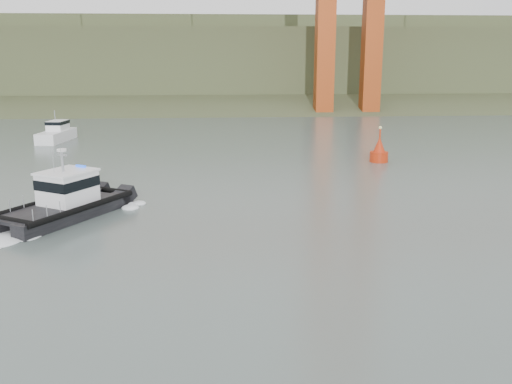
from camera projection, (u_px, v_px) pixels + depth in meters
ground at (228, 302)px, 23.99m from camera, size 400.00×400.00×0.00m
headlands at (217, 66)px, 143.95m from camera, size 500.00×105.36×27.12m
patrol_boat at (65, 200)px, 36.22m from camera, size 7.75×9.79×4.55m
motorboat at (57, 133)px, 67.73m from camera, size 3.33×7.16×3.79m
nav_buoy at (379, 152)px, 54.78m from camera, size 1.75×1.75×3.65m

